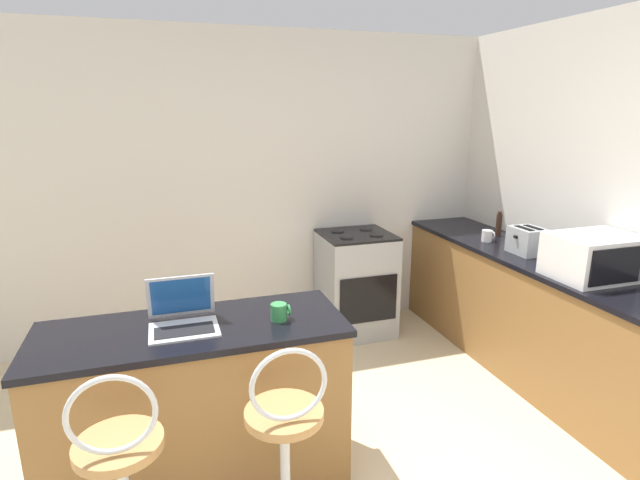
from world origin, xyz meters
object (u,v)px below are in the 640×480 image
object	(u,v)px
toaster	(527,241)
pepper_mill	(499,224)
mug_green	(279,312)
stove_range	(356,283)
laptop	(183,315)
microwave	(595,256)
mug_white	(487,236)
bar_stool_far	(286,457)

from	to	relation	value
toaster	pepper_mill	world-z (taller)	pepper_mill
mug_green	stove_range	bearing A→B (deg)	56.09
laptop	microwave	size ratio (longest dim) A/B	0.61
microwave	mug_white	xyz separation A→B (m)	(-0.09, 0.97, -0.09)
laptop	mug_white	world-z (taller)	laptop
toaster	pepper_mill	bearing A→B (deg)	75.28
microwave	mug_white	bearing A→B (deg)	95.34
toaster	mug_white	size ratio (longest dim) A/B	2.43
microwave	toaster	bearing A→B (deg)	92.68
laptop	mug_green	bearing A→B (deg)	-9.05
mug_green	laptop	bearing A→B (deg)	170.95
toaster	stove_range	world-z (taller)	toaster
stove_range	mug_green	size ratio (longest dim) A/B	9.22
laptop	microwave	bearing A→B (deg)	-0.85
bar_stool_far	pepper_mill	world-z (taller)	pepper_mill
stove_range	mug_white	size ratio (longest dim) A/B	9.11
toaster	stove_range	xyz separation A→B (m)	(-0.98, 0.96, -0.56)
laptop	toaster	xyz separation A→B (m)	(2.51, 0.55, 0.04)
bar_stool_far	microwave	xyz separation A→B (m)	(2.17, 0.55, 0.55)
laptop	toaster	bearing A→B (deg)	12.28
toaster	mug_green	world-z (taller)	toaster
pepper_mill	toaster	bearing A→B (deg)	-104.72
bar_stool_far	mug_white	world-z (taller)	bar_stool_far
laptop	stove_range	bearing A→B (deg)	44.45
toaster	mug_green	size ratio (longest dim) A/B	2.46
laptop	mug_green	xyz separation A→B (m)	(0.47, -0.08, -0.02)
bar_stool_far	microwave	world-z (taller)	microwave
microwave	mug_white	distance (m)	0.98
stove_range	pepper_mill	bearing A→B (deg)	-21.87
mug_white	pepper_mill	world-z (taller)	pepper_mill
toaster	mug_white	bearing A→B (deg)	99.30
laptop	microwave	xyz separation A→B (m)	(2.54, -0.04, 0.08)
toaster	stove_range	bearing A→B (deg)	135.57
toaster	mug_green	distance (m)	2.13
stove_range	pepper_mill	world-z (taller)	pepper_mill
toaster	bar_stool_far	bearing A→B (deg)	-152.11
bar_stool_far	mug_green	size ratio (longest dim) A/B	10.56
stove_range	bar_stool_far	bearing A→B (deg)	-119.10
bar_stool_far	pepper_mill	xyz separation A→B (m)	(2.28, 1.64, 0.52)
stove_range	mug_green	distance (m)	1.97
mug_green	microwave	bearing A→B (deg)	1.04
bar_stool_far	laptop	world-z (taller)	laptop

